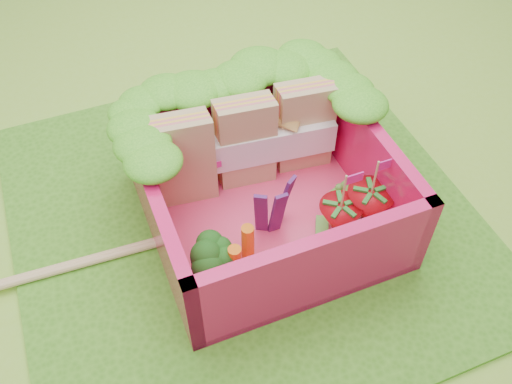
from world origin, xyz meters
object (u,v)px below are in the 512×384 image
object	(u,v)px
chopsticks	(85,262)
strawberry_right	(368,207)
strawberry_left	(339,219)
bento_box	(265,186)
sandwich_stack	(246,142)
broccoli	(210,258)

from	to	relation	value
chopsticks	strawberry_right	bearing A→B (deg)	-12.92
strawberry_right	chopsticks	distance (m)	1.59
strawberry_left	chopsticks	distance (m)	1.41
bento_box	chopsticks	bearing A→B (deg)	176.42
sandwich_stack	strawberry_left	distance (m)	0.69
strawberry_right	chopsticks	size ratio (longest dim) A/B	0.20
strawberry_right	bento_box	bearing A→B (deg)	150.10
sandwich_stack	strawberry_left	size ratio (longest dim) A/B	2.28
strawberry_left	strawberry_right	xyz separation A→B (m)	(0.18, 0.01, 0.01)
broccoli	strawberry_left	bearing A→B (deg)	1.09
bento_box	strawberry_right	world-z (taller)	same
sandwich_stack	chopsticks	bearing A→B (deg)	-167.11
bento_box	sandwich_stack	distance (m)	0.31
bento_box	strawberry_right	distance (m)	0.58
broccoli	strawberry_right	size ratio (longest dim) A/B	0.61
bento_box	chopsticks	xyz separation A→B (m)	(-1.04, 0.06, -0.25)
strawberry_right	chopsticks	bearing A→B (deg)	167.08
sandwich_stack	chopsticks	xyz separation A→B (m)	(-1.04, -0.24, -0.31)
sandwich_stack	broccoli	size ratio (longest dim) A/B	3.56
broccoli	strawberry_right	xyz separation A→B (m)	(0.93, 0.02, -0.04)
strawberry_left	broccoli	bearing A→B (deg)	-178.91
sandwich_stack	strawberry_right	size ratio (longest dim) A/B	2.17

